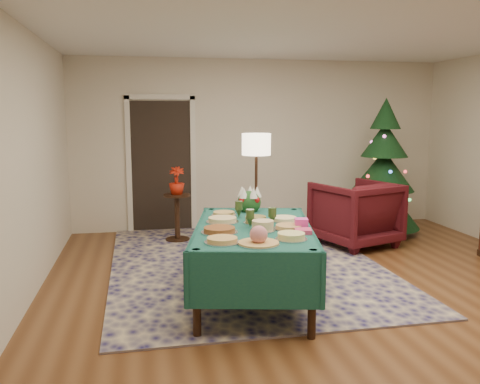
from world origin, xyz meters
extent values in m
plane|color=#593319|center=(0.00, 0.00, 0.00)|extent=(7.00, 7.00, 0.00)
plane|color=white|center=(0.00, 0.00, 2.70)|extent=(7.00, 7.00, 0.00)
plane|color=beige|center=(0.00, 3.50, 1.35)|extent=(6.00, 0.00, 6.00)
plane|color=beige|center=(-3.00, 0.00, 1.35)|extent=(0.00, 7.00, 7.00)
cube|color=black|center=(-1.60, 3.48, 1.02)|extent=(0.92, 0.02, 2.04)
cube|color=silver|center=(-2.10, 3.48, 1.05)|extent=(0.08, 0.04, 2.14)
cube|color=silver|center=(-1.10, 3.48, 1.05)|extent=(0.08, 0.04, 2.14)
cube|color=silver|center=(-1.60, 3.48, 2.10)|extent=(1.08, 0.04, 0.08)
cube|color=#17144D|center=(-0.69, 1.40, 0.01)|extent=(3.26, 4.25, 0.02)
cylinder|color=black|center=(-1.48, -0.55, 0.38)|extent=(0.07, 0.07, 0.76)
cylinder|color=black|center=(-1.12, 1.16, 0.38)|extent=(0.07, 0.07, 0.76)
cylinder|color=black|center=(-0.55, -0.74, 0.38)|extent=(0.07, 0.07, 0.76)
cylinder|color=black|center=(-0.19, 0.97, 0.38)|extent=(0.07, 0.07, 0.76)
cube|color=#17514F|center=(-0.84, 0.21, 0.74)|extent=(1.48, 2.10, 0.04)
cube|color=#17514F|center=(-0.64, 1.14, 0.52)|extent=(1.12, 0.26, 0.47)
cube|color=#17514F|center=(-1.03, -0.72, 0.52)|extent=(1.12, 0.26, 0.47)
cube|color=#17514F|center=(-0.30, 0.10, 0.52)|extent=(0.43, 1.91, 0.47)
cube|color=#17514F|center=(-1.37, 0.32, 0.52)|extent=(0.43, 1.91, 0.47)
cylinder|color=silver|center=(-1.24, -0.39, 0.76)|extent=(0.31, 0.31, 0.01)
cylinder|color=tan|center=(-1.24, -0.39, 0.79)|extent=(0.26, 0.26, 0.04)
cylinder|color=silver|center=(-0.95, -0.51, 0.76)|extent=(0.35, 0.35, 0.01)
sphere|color=#CC727A|center=(-0.95, -0.51, 0.84)|extent=(0.15, 0.15, 0.15)
cylinder|color=silver|center=(-0.63, -0.40, 0.76)|extent=(0.28, 0.28, 0.01)
cylinder|color=#D8D172|center=(-0.63, -0.40, 0.79)|extent=(0.24, 0.24, 0.05)
cylinder|color=silver|center=(-1.21, -0.02, 0.76)|extent=(0.34, 0.34, 0.01)
cylinder|color=brown|center=(-1.21, -0.02, 0.79)|extent=(0.29, 0.29, 0.04)
cylinder|color=silver|center=(-0.80, -0.03, 0.76)|extent=(0.24, 0.24, 0.01)
cylinder|color=tan|center=(-0.80, -0.03, 0.81)|extent=(0.20, 0.20, 0.09)
cylinder|color=silver|center=(-0.54, 0.00, 0.76)|extent=(0.29, 0.29, 0.01)
cylinder|color=#B2844C|center=(-0.54, 0.00, 0.78)|extent=(0.25, 0.25, 0.03)
cylinder|color=silver|center=(-1.11, 0.43, 0.76)|extent=(0.33, 0.33, 0.01)
cylinder|color=#D8BF7F|center=(-1.11, 0.43, 0.79)|extent=(0.28, 0.28, 0.04)
cylinder|color=silver|center=(-0.79, 0.32, 0.76)|extent=(0.24, 0.24, 0.01)
cylinder|color=maroon|center=(-0.79, 0.32, 0.80)|extent=(0.21, 0.21, 0.06)
cylinder|color=silver|center=(-0.48, 0.37, 0.76)|extent=(0.30, 0.30, 0.01)
cylinder|color=#F2EACC|center=(-0.48, 0.37, 0.78)|extent=(0.25, 0.25, 0.03)
cylinder|color=silver|center=(-1.04, 0.77, 0.76)|extent=(0.27, 0.27, 0.01)
cylinder|color=tan|center=(-1.04, 0.77, 0.78)|extent=(0.23, 0.23, 0.03)
cone|color=#2D471E|center=(-0.90, 0.63, 0.80)|extent=(0.07, 0.07, 0.09)
cylinder|color=#2D471E|center=(-0.90, 0.63, 0.89)|extent=(0.08, 0.08, 0.09)
cone|color=#2D471E|center=(-0.65, 0.20, 0.80)|extent=(0.07, 0.07, 0.09)
cylinder|color=#2D471E|center=(-0.65, 0.20, 0.89)|extent=(0.08, 0.08, 0.09)
cone|color=#2D471E|center=(-0.88, 0.15, 0.80)|extent=(0.07, 0.07, 0.09)
cylinder|color=#2D471E|center=(-0.88, 0.15, 0.89)|extent=(0.08, 0.08, 0.09)
cube|color=#D63B69|center=(-0.46, -0.18, 0.78)|extent=(0.18, 0.18, 0.04)
cube|color=#EF42B1|center=(-0.42, -0.01, 0.81)|extent=(0.14, 0.14, 0.10)
sphere|color=#1E4C1E|center=(-0.72, 0.96, 0.86)|extent=(0.26, 0.26, 0.26)
cone|color=white|center=(-0.63, 0.96, 0.98)|extent=(0.10, 0.10, 0.12)
cone|color=white|center=(-0.69, 1.04, 0.98)|extent=(0.10, 0.10, 0.12)
cone|color=white|center=(-0.80, 1.01, 0.98)|extent=(0.10, 0.10, 0.12)
cone|color=white|center=(-0.80, 0.90, 0.98)|extent=(0.10, 0.10, 0.12)
cone|color=white|center=(-0.69, 0.87, 0.98)|extent=(0.10, 0.10, 0.12)
sphere|color=#B20C0F|center=(-0.63, 1.02, 0.90)|extent=(0.07, 0.07, 0.07)
sphere|color=#B20C0F|center=(-0.79, 1.05, 0.90)|extent=(0.07, 0.07, 0.07)
sphere|color=#B20C0F|center=(-0.81, 0.90, 0.90)|extent=(0.07, 0.07, 0.07)
sphere|color=#B20C0F|center=(-0.66, 0.87, 0.90)|extent=(0.07, 0.07, 0.07)
imported|color=#450E15|center=(1.03, 2.03, 0.50)|extent=(1.23, 1.19, 1.01)
cylinder|color=#A57F3F|center=(-0.40, 2.05, 0.01)|extent=(0.27, 0.27, 0.03)
cylinder|color=black|center=(-0.40, 2.05, 0.72)|extent=(0.04, 0.04, 1.44)
cylinder|color=#FFEABF|center=(-0.40, 2.05, 1.44)|extent=(0.38, 0.38, 0.29)
cylinder|color=black|center=(-1.41, 2.75, 0.02)|extent=(0.35, 0.35, 0.04)
cylinder|color=black|center=(-1.41, 2.75, 0.34)|extent=(0.08, 0.08, 0.64)
cylinder|color=black|center=(-1.41, 2.75, 0.68)|extent=(0.39, 0.39, 0.03)
imported|color=red|center=(-1.41, 2.75, 0.80)|extent=(0.22, 0.40, 0.22)
cylinder|color=black|center=(1.73, 2.64, 0.08)|extent=(0.12, 0.12, 0.17)
cone|color=black|center=(1.73, 2.64, 0.47)|extent=(1.46, 1.46, 0.73)
cone|color=black|center=(1.73, 2.64, 0.99)|extent=(1.20, 1.20, 0.62)
cone|color=black|center=(1.73, 2.64, 1.46)|extent=(0.90, 0.90, 0.52)
cone|color=black|center=(1.73, 2.64, 1.85)|extent=(0.58, 0.58, 0.47)
camera|label=1|loc=(-1.88, -4.53, 1.84)|focal=38.00mm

